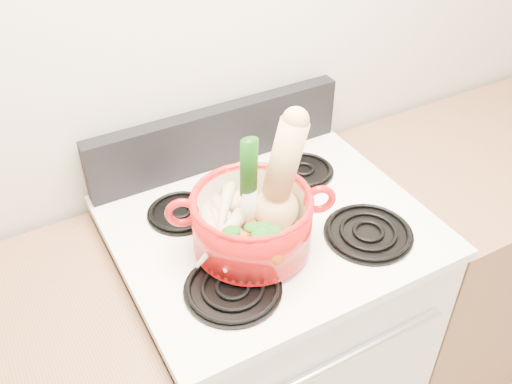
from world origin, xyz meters
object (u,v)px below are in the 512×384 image
stove_body (268,340)px  leek (248,185)px  dutch_oven (252,221)px  squash (277,178)px

stove_body → leek: bearing=-153.0°
dutch_oven → leek: 0.10m
dutch_oven → leek: bearing=108.5°
squash → dutch_oven: bearing=179.4°
leek → stove_body: bearing=28.1°
squash → leek: bearing=164.4°
stove_body → squash: size_ratio=3.22×
stove_body → squash: 0.68m
stove_body → squash: bearing=-109.5°
dutch_oven → leek: (0.00, 0.02, 0.10)m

